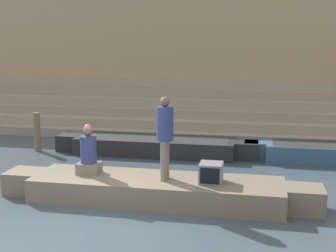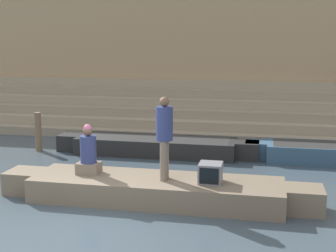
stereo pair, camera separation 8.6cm
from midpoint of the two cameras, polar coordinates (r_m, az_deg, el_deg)
ground_plane at (r=8.71m, az=-11.19°, el=-12.34°), size 120.00×120.00×0.00m
ghat_steps at (r=17.50m, az=0.86°, el=1.60°), size 36.00×3.32×1.81m
back_wall at (r=19.06m, az=1.90°, el=10.17°), size 34.20×1.28×6.56m
rowboat_main at (r=9.90m, az=-1.65°, el=-7.69°), size 6.74×1.52×0.49m
person_standing at (r=9.53m, az=-0.64°, el=-0.80°), size 0.35×0.35×1.72m
person_rowing at (r=10.22m, az=-9.89°, el=-3.40°), size 0.49×0.38×1.08m
tv_set at (r=9.55m, az=5.01°, el=-5.70°), size 0.46×0.49×0.40m
moored_boat_distant at (r=13.88m, az=-1.79°, el=-2.39°), size 6.03×1.29×0.49m
mooring_post at (r=14.77m, az=-15.83°, el=-0.69°), size 0.20×0.20×1.19m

